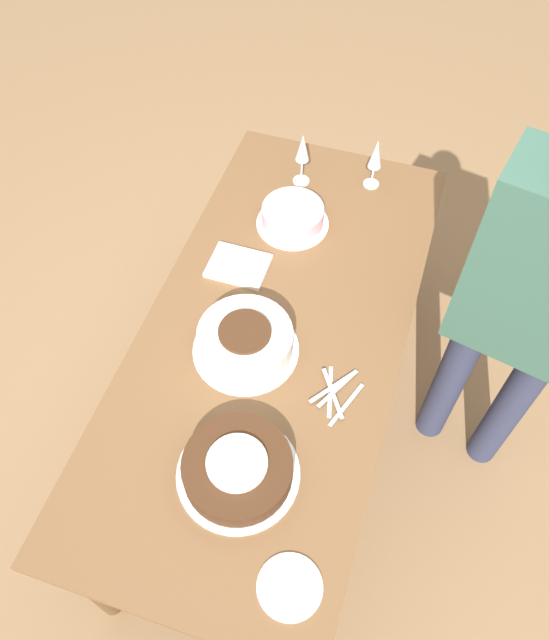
# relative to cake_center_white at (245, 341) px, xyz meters

# --- Properties ---
(ground_plane) EXTENTS (12.00, 12.00, 0.00)m
(ground_plane) POSITION_rel_cake_center_white_xyz_m (0.10, -0.06, -0.78)
(ground_plane) COLOR #8E6B47
(dining_table) EXTENTS (1.77, 0.81, 0.73)m
(dining_table) POSITION_rel_cake_center_white_xyz_m (0.10, -0.06, -0.15)
(dining_table) COLOR brown
(dining_table) RESTS_ON ground_plane
(cake_center_white) EXTENTS (0.33, 0.33, 0.11)m
(cake_center_white) POSITION_rel_cake_center_white_xyz_m (0.00, 0.00, 0.00)
(cake_center_white) COLOR white
(cake_center_white) RESTS_ON dining_table
(cake_front_chocolate) EXTENTS (0.34, 0.34, 0.08)m
(cake_front_chocolate) POSITION_rel_cake_center_white_xyz_m (-0.38, -0.11, -0.01)
(cake_front_chocolate) COLOR white
(cake_front_chocolate) RESTS_ON dining_table
(cake_back_decorated) EXTENTS (0.26, 0.26, 0.08)m
(cake_back_decorated) POSITION_rel_cake_center_white_xyz_m (0.55, 0.02, -0.01)
(cake_back_decorated) COLOR white
(cake_back_decorated) RESTS_ON dining_table
(wine_glass_near) EXTENTS (0.06, 0.06, 0.21)m
(wine_glass_near) POSITION_rel_cake_center_white_xyz_m (0.77, 0.05, 0.10)
(wine_glass_near) COLOR silver
(wine_glass_near) RESTS_ON dining_table
(wine_glass_far) EXTENTS (0.06, 0.06, 0.20)m
(wine_glass_far) POSITION_rel_cake_center_white_xyz_m (0.83, -0.20, 0.09)
(wine_glass_far) COLOR silver
(wine_glass_far) RESTS_ON dining_table
(dessert_plate_left) EXTENTS (0.16, 0.16, 0.01)m
(dessert_plate_left) POSITION_rel_cake_center_white_xyz_m (-0.61, -0.33, -0.05)
(dessert_plate_left) COLOR white
(dessert_plate_left) RESTS_ON dining_table
(fork_pile) EXTENTS (0.20, 0.14, 0.01)m
(fork_pile) POSITION_rel_cake_center_white_xyz_m (-0.06, -0.30, -0.04)
(fork_pile) COLOR silver
(fork_pile) RESTS_ON dining_table
(napkin_stack) EXTENTS (0.15, 0.20, 0.02)m
(napkin_stack) POSITION_rel_cake_center_white_xyz_m (0.30, 0.13, -0.04)
(napkin_stack) COLOR silver
(napkin_stack) RESTS_ON dining_table
(person_cutting) EXTENTS (0.30, 0.44, 1.55)m
(person_cutting) POSITION_rel_cake_center_white_xyz_m (0.29, -0.77, 0.15)
(person_cutting) COLOR #2D334C
(person_cutting) RESTS_ON ground_plane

